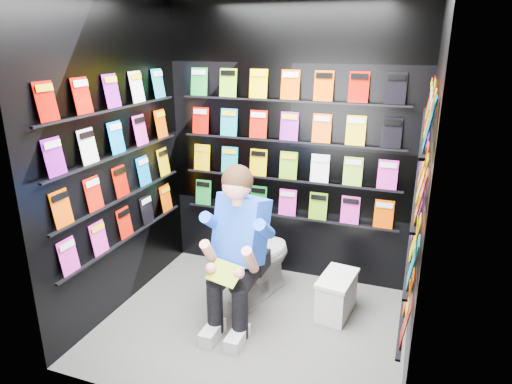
% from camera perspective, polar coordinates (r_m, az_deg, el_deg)
% --- Properties ---
extents(floor, '(2.40, 2.40, 0.00)m').
position_cam_1_polar(floor, '(3.92, -0.44, -16.33)').
color(floor, '#5B5B59').
rests_on(floor, ground).
extents(wall_back, '(2.40, 0.04, 2.60)m').
position_cam_1_polar(wall_back, '(4.27, 4.25, 5.75)').
color(wall_back, black).
rests_on(wall_back, floor).
extents(wall_front, '(2.40, 0.04, 2.60)m').
position_cam_1_polar(wall_front, '(2.49, -8.61, -3.88)').
color(wall_front, black).
rests_on(wall_front, floor).
extents(wall_left, '(0.04, 2.00, 2.60)m').
position_cam_1_polar(wall_left, '(3.93, -17.16, 3.81)').
color(wall_left, black).
rests_on(wall_left, floor).
extents(wall_right, '(0.04, 2.00, 2.60)m').
position_cam_1_polar(wall_right, '(3.16, 20.35, -0.02)').
color(wall_right, black).
rests_on(wall_right, floor).
extents(comics_back, '(2.10, 0.06, 1.37)m').
position_cam_1_polar(comics_back, '(4.25, 4.14, 5.74)').
color(comics_back, red).
rests_on(comics_back, wall_back).
extents(comics_left, '(0.06, 1.70, 1.37)m').
position_cam_1_polar(comics_left, '(3.91, -16.82, 3.85)').
color(comics_left, red).
rests_on(comics_left, wall_left).
extents(comics_right, '(0.06, 1.70, 1.37)m').
position_cam_1_polar(comics_right, '(3.15, 19.82, 0.12)').
color(comics_right, red).
rests_on(comics_right, wall_right).
extents(toilet, '(0.60, 0.83, 0.73)m').
position_cam_1_polar(toilet, '(4.17, 0.23, -8.15)').
color(toilet, white).
rests_on(toilet, floor).
extents(longbox, '(0.29, 0.46, 0.33)m').
position_cam_1_polar(longbox, '(4.04, 10.01, -12.77)').
color(longbox, white).
rests_on(longbox, floor).
extents(longbox_lid, '(0.31, 0.48, 0.03)m').
position_cam_1_polar(longbox_lid, '(3.95, 10.16, -10.54)').
color(longbox_lid, white).
rests_on(longbox_lid, longbox).
extents(reader, '(0.75, 0.92, 1.48)m').
position_cam_1_polar(reader, '(3.67, -1.79, -4.76)').
color(reader, '#083CD0').
rests_on(reader, toilet).
extents(held_comic, '(0.30, 0.22, 0.11)m').
position_cam_1_polar(held_comic, '(3.48, -3.93, -10.08)').
color(held_comic, green).
rests_on(held_comic, reader).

